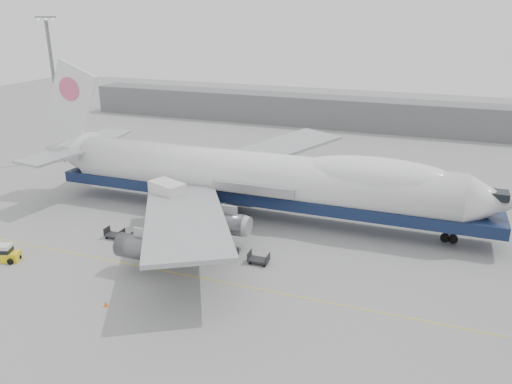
% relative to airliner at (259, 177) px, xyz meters
% --- Properties ---
extents(ground, '(260.00, 260.00, 0.00)m').
position_rel_airliner_xyz_m(ground, '(-0.64, -12.00, -5.62)').
color(ground, gray).
rests_on(ground, ground).
extents(apron_line, '(60.00, 0.15, 0.01)m').
position_rel_airliner_xyz_m(apron_line, '(-0.64, -18.00, -5.62)').
color(apron_line, gold).
rests_on(apron_line, ground).
extents(hangar, '(110.00, 8.00, 7.00)m').
position_rel_airliner_xyz_m(hangar, '(-10.64, 58.00, -2.12)').
color(hangar, slate).
rests_on(hangar, ground).
extents(floodlight_mast, '(2.40, 2.40, 25.43)m').
position_rel_airliner_xyz_m(floodlight_mast, '(-42.64, 12.00, 8.64)').
color(floodlight_mast, slate).
rests_on(floodlight_mast, ground).
extents(airliner, '(67.00, 55.30, 19.98)m').
position_rel_airliner_xyz_m(airliner, '(0.00, 0.00, 0.00)').
color(airliner, white).
rests_on(airliner, ground).
extents(catering_truck, '(5.55, 4.70, 6.10)m').
position_rel_airliner_xyz_m(catering_truck, '(-9.67, -7.48, -2.18)').
color(catering_truck, '#172647').
rests_on(catering_truck, ground).
extents(baggage_tug, '(2.95, 2.17, 1.93)m').
position_rel_airliner_xyz_m(baggage_tug, '(-22.24, -21.97, -4.77)').
color(baggage_tug, yellow).
rests_on(baggage_tug, ground).
extents(traffic_cone, '(0.38, 0.38, 0.56)m').
position_rel_airliner_xyz_m(traffic_cone, '(-6.23, -25.87, -5.36)').
color(traffic_cone, '#FA610D').
rests_on(traffic_cone, ground).
extents(dolly_0, '(2.30, 1.35, 1.30)m').
position_rel_airliner_xyz_m(dolly_0, '(-14.29, -12.88, -5.09)').
color(dolly_0, '#2D2D30').
rests_on(dolly_0, ground).
extents(dolly_1, '(2.30, 1.35, 1.30)m').
position_rel_airliner_xyz_m(dolly_1, '(-10.52, -12.88, -5.09)').
color(dolly_1, '#2D2D30').
rests_on(dolly_1, ground).
extents(dolly_2, '(2.30, 1.35, 1.30)m').
position_rel_airliner_xyz_m(dolly_2, '(-6.75, -12.88, -5.09)').
color(dolly_2, '#2D2D30').
rests_on(dolly_2, ground).
extents(dolly_3, '(2.30, 1.35, 1.30)m').
position_rel_airliner_xyz_m(dolly_3, '(-2.99, -12.88, -5.09)').
color(dolly_3, '#2D2D30').
rests_on(dolly_3, ground).
extents(dolly_4, '(2.30, 1.35, 1.30)m').
position_rel_airliner_xyz_m(dolly_4, '(0.78, -12.88, -5.09)').
color(dolly_4, '#2D2D30').
rests_on(dolly_4, ground).
extents(dolly_5, '(2.30, 1.35, 1.30)m').
position_rel_airliner_xyz_m(dolly_5, '(4.55, -12.88, -5.09)').
color(dolly_5, '#2D2D30').
rests_on(dolly_5, ground).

